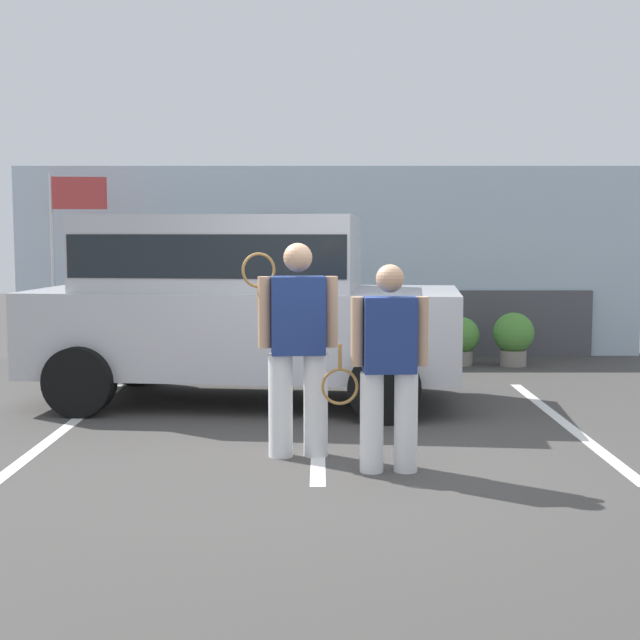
% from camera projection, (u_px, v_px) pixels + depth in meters
% --- Properties ---
extents(ground_plane, '(40.00, 40.00, 0.00)m').
position_uv_depth(ground_plane, '(340.00, 463.00, 7.21)').
color(ground_plane, '#423F3D').
extents(parking_stripe_0, '(0.12, 4.40, 0.01)m').
position_uv_depth(parking_stripe_0, '(77.00, 423.00, 8.72)').
color(parking_stripe_0, silver).
rests_on(parking_stripe_0, ground_plane).
extents(parking_stripe_1, '(0.12, 4.40, 0.01)m').
position_uv_depth(parking_stripe_1, '(323.00, 423.00, 8.70)').
color(parking_stripe_1, silver).
rests_on(parking_stripe_1, ground_plane).
extents(parking_stripe_2, '(0.12, 4.40, 0.01)m').
position_uv_depth(parking_stripe_2, '(569.00, 423.00, 8.69)').
color(parking_stripe_2, silver).
rests_on(parking_stripe_2, ground_plane).
extents(house_frontage, '(9.45, 0.40, 2.86)m').
position_uv_depth(house_frontage, '(332.00, 267.00, 13.45)').
color(house_frontage, silver).
rests_on(house_frontage, ground_plane).
extents(parked_suv, '(4.77, 2.55, 2.05)m').
position_uv_depth(parked_suv, '(241.00, 299.00, 9.71)').
color(parked_suv, '#B7B7BC').
rests_on(parked_suv, ground_plane).
extents(tennis_player_man, '(0.79, 0.31, 1.78)m').
position_uv_depth(tennis_player_man, '(302.00, 346.00, 7.34)').
color(tennis_player_man, white).
rests_on(tennis_player_man, ground_plane).
extents(tennis_player_woman, '(0.87, 0.27, 1.63)m').
position_uv_depth(tennis_player_woman, '(393.00, 366.00, 6.86)').
color(tennis_player_woman, white).
rests_on(tennis_player_woman, ground_plane).
extents(potted_plant_by_porch, '(0.52, 0.52, 0.68)m').
position_uv_depth(potted_plant_by_porch, '(465.00, 338.00, 12.49)').
color(potted_plant_by_porch, gray).
rests_on(potted_plant_by_porch, ground_plane).
extents(potted_plant_secondary, '(0.57, 0.57, 0.75)m').
position_uv_depth(potted_plant_secondary, '(518.00, 336.00, 12.40)').
color(potted_plant_secondary, gray).
rests_on(potted_plant_secondary, ground_plane).
extents(flag_pole, '(0.80, 0.12, 2.69)m').
position_uv_depth(flag_pole, '(71.00, 231.00, 12.46)').
color(flag_pole, silver).
rests_on(flag_pole, ground_plane).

